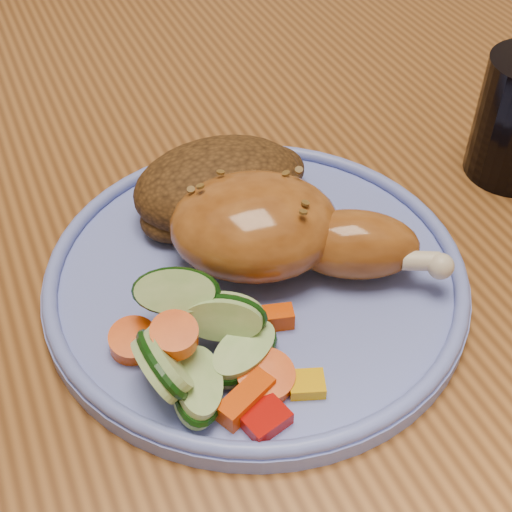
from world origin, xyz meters
name	(u,v)px	position (x,y,z in m)	size (l,w,h in m)	color
dining_table	(233,263)	(0.00, 0.00, 0.67)	(0.90, 1.40, 0.75)	brown
chair_far	(87,89)	(0.00, 0.63, 0.49)	(0.42, 0.42, 0.91)	#4C2D16
plate	(256,278)	(-0.02, -0.10, 0.76)	(0.28, 0.28, 0.01)	#6879D4
plate_rim	(256,267)	(-0.02, -0.10, 0.77)	(0.28, 0.28, 0.01)	#6879D4
chicken_leg	(279,230)	(-0.01, -0.10, 0.79)	(0.17, 0.15, 0.06)	#9C5720
rice_pilaf	(222,185)	(-0.02, -0.03, 0.78)	(0.13, 0.09, 0.05)	#4B2D12
vegetable_pile	(206,347)	(-0.08, -0.16, 0.78)	(0.11, 0.12, 0.06)	#A50A05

